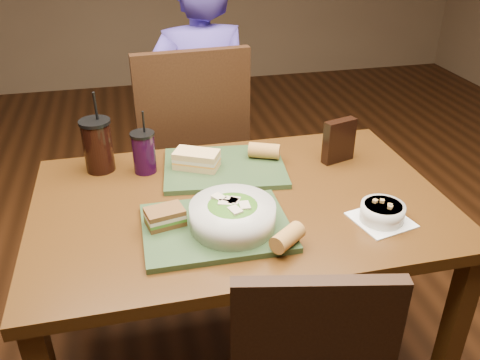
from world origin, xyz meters
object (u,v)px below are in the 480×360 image
object	(u,v)px
sandwich_near	(165,217)
cup_berry	(144,152)
baguette_far	(264,151)
dining_table	(240,223)
chair_far	(192,151)
soup_bowl	(382,212)
chip_bag	(339,141)
sandwich_far	(197,159)
baguette_near	(287,237)
salad_bowl	(233,214)
tray_far	(225,168)
tray_near	(216,227)
cup_cola	(98,145)
diner	(201,115)

from	to	relation	value
sandwich_near	cup_berry	xyz separation A→B (m)	(-0.03, 0.37, 0.03)
baguette_far	dining_table	bearing A→B (deg)	-121.68
chair_far	sandwich_near	distance (m)	0.85
soup_bowl	chip_bag	xyz separation A→B (m)	(0.02, 0.40, 0.05)
sandwich_near	cup_berry	size ratio (longest dim) A/B	0.53
sandwich_near	soup_bowl	bearing A→B (deg)	-8.99
sandwich_far	chip_bag	distance (m)	0.51
sandwich_near	baguette_far	size ratio (longest dim) A/B	1.08
chip_bag	baguette_near	bearing A→B (deg)	-142.44
salad_bowl	baguette_far	xyz separation A→B (m)	(0.20, 0.40, -0.01)
salad_bowl	tray_far	bearing A→B (deg)	82.02
dining_table	baguette_near	distance (m)	0.33
tray_near	cup_cola	distance (m)	0.57
dining_table	sandwich_near	xyz separation A→B (m)	(-0.25, -0.11, 0.13)
chair_far	cup_cola	distance (m)	0.59
dining_table	chair_far	bearing A→B (deg)	94.88
chair_far	tray_far	xyz separation A→B (m)	(0.05, -0.49, 0.16)
dining_table	tray_far	distance (m)	0.23
baguette_far	chip_bag	distance (m)	0.27
baguette_far	cup_cola	xyz separation A→B (m)	(-0.58, 0.08, 0.05)
cup_cola	chip_bag	distance (m)	0.85
dining_table	cup_berry	bearing A→B (deg)	137.23
soup_bowl	chip_bag	size ratio (longest dim) A/B	1.19
tray_near	sandwich_near	xyz separation A→B (m)	(-0.14, 0.04, 0.03)
chair_far	soup_bowl	size ratio (longest dim) A/B	5.74
tray_near	salad_bowl	distance (m)	0.07
chair_far	sandwich_near	bearing A→B (deg)	-103.11
sandwich_far	baguette_near	bearing A→B (deg)	-71.56
soup_bowl	sandwich_far	size ratio (longest dim) A/B	1.09
chair_far	dining_table	bearing A→B (deg)	-85.12
chair_far	sandwich_far	distance (m)	0.52
tray_far	soup_bowl	bearing A→B (deg)	-47.03
sandwich_far	cup_cola	xyz separation A→B (m)	(-0.33, 0.09, 0.05)
sandwich_far	sandwich_near	bearing A→B (deg)	-113.43
soup_bowl	salad_bowl	bearing A→B (deg)	174.25
baguette_far	cup_berry	size ratio (longest dim) A/B	0.49
dining_table	chip_bag	xyz separation A→B (m)	(0.41, 0.18, 0.17)
sandwich_far	cup_berry	bearing A→B (deg)	165.54
diner	baguette_near	xyz separation A→B (m)	(0.05, -1.16, 0.10)
tray_far	baguette_far	distance (m)	0.16
sandwich_far	chip_bag	xyz separation A→B (m)	(0.51, -0.03, 0.03)
soup_bowl	cup_cola	distance (m)	0.97
tray_near	sandwich_far	world-z (taller)	sandwich_far
tray_far	cup_berry	distance (m)	0.29
sandwich_far	cup_cola	world-z (taller)	cup_cola
baguette_far	cup_berry	world-z (taller)	cup_berry
cup_cola	soup_bowl	bearing A→B (deg)	-32.63
baguette_near	chip_bag	xyz separation A→B (m)	(0.34, 0.48, 0.04)
baguette_near	chip_bag	size ratio (longest dim) A/B	0.64
sandwich_near	chip_bag	size ratio (longest dim) A/B	0.76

